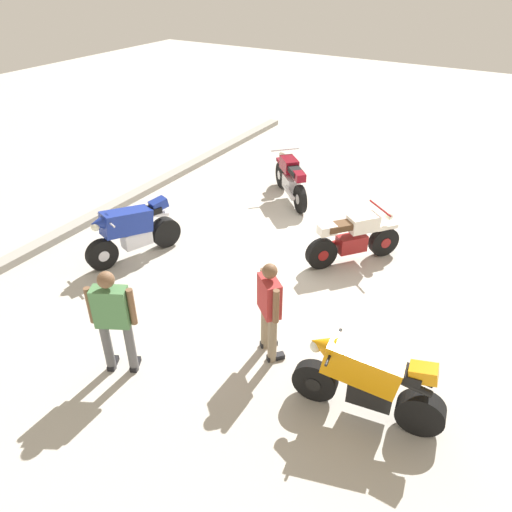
{
  "coord_description": "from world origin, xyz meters",
  "views": [
    {
      "loc": [
        -7.71,
        -3.48,
        5.12
      ],
      "look_at": [
        -1.75,
        0.09,
        0.75
      ],
      "focal_mm": 34.19,
      "sensor_mm": 36.0,
      "label": 1
    }
  ],
  "objects": [
    {
      "name": "motorcycle_orange_sportbike",
      "position": [
        -3.3,
        -2.45,
        0.59
      ],
      "size": [
        0.7,
        1.96,
        1.14
      ],
      "rotation": [
        0.0,
        0.0,
        1.71
      ],
      "color": "black",
      "rests_on": "ground"
    },
    {
      "name": "motorcycle_maroon_cruiser",
      "position": [
        1.94,
        1.35,
        0.52
      ],
      "size": [
        1.55,
        1.57,
        1.09
      ],
      "rotation": [
        0.0,
        0.0,
        0.79
      ],
      "color": "black",
      "rests_on": "ground"
    },
    {
      "name": "person_in_red_shirt",
      "position": [
        -2.97,
        -0.86,
        0.89
      ],
      "size": [
        0.52,
        0.54,
        1.58
      ],
      "rotation": [
        0.0,
        0.0,
        5.57
      ],
      "color": "gray",
      "rests_on": "ground"
    },
    {
      "name": "person_in_green_shirt",
      "position": [
        -4.33,
        0.78,
        0.96
      ],
      "size": [
        0.47,
        0.62,
        1.68
      ],
      "rotation": [
        0.0,
        0.0,
        0.48
      ],
      "color": "#59595B",
      "rests_on": "ground"
    },
    {
      "name": "motorcycle_blue_sportbike",
      "position": [
        -1.95,
        2.73,
        0.59
      ],
      "size": [
        1.9,
        0.93,
        1.14
      ],
      "rotation": [
        0.0,
        0.0,
        2.8
      ],
      "color": "black",
      "rests_on": "ground"
    },
    {
      "name": "curb_edge",
      "position": [
        0.0,
        4.6,
        0.07
      ],
      "size": [
        14.0,
        0.3,
        0.15
      ],
      "primitive_type": "cube",
      "color": "#9C978F",
      "rests_on": "ground"
    },
    {
      "name": "motorcycle_cream_vintage",
      "position": [
        0.08,
        -0.96,
        0.49
      ],
      "size": [
        1.61,
        1.36,
        1.07
      ],
      "rotation": [
        0.0,
        0.0,
        5.6
      ],
      "color": "black",
      "rests_on": "ground"
    },
    {
      "name": "ground_plane",
      "position": [
        0.0,
        0.0,
        0.0
      ],
      "size": [
        40.0,
        40.0,
        0.0
      ],
      "primitive_type": "plane",
      "color": "#B7B2A8"
    }
  ]
}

